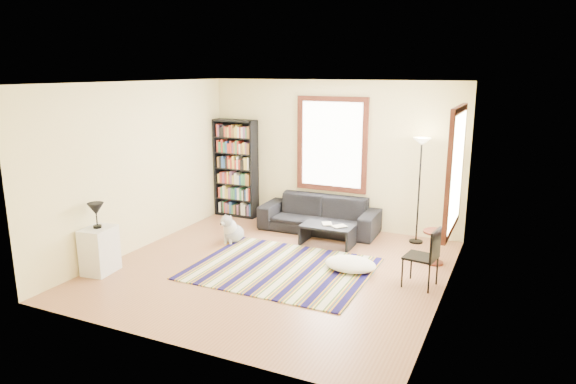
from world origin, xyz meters
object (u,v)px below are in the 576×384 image
at_px(floor_cushion, 350,264).
at_px(side_table, 435,247).
at_px(white_cabinet, 100,250).
at_px(coffee_table, 327,235).
at_px(bookshelf, 236,168).
at_px(dog, 234,228).
at_px(sofa, 319,214).
at_px(folding_chair, 421,257).
at_px(floor_lamp, 419,191).

relative_size(floor_cushion, side_table, 1.47).
relative_size(floor_cushion, white_cabinet, 1.13).
relative_size(coffee_table, side_table, 1.67).
bearing_deg(bookshelf, floor_cushion, -31.42).
bearing_deg(coffee_table, dog, -160.38).
relative_size(sofa, coffee_table, 2.46).
xyz_separation_m(coffee_table, floor_cushion, (0.73, -0.94, -0.08)).
bearing_deg(dog, white_cabinet, -106.70).
distance_m(sofa, side_table, 2.41).
distance_m(white_cabinet, dog, 2.33).
xyz_separation_m(sofa, bookshelf, (-1.96, 0.27, 0.68)).
bearing_deg(white_cabinet, folding_chair, 12.12).
height_order(floor_lamp, folding_chair, floor_lamp).
relative_size(floor_cushion, floor_lamp, 0.43).
height_order(coffee_table, dog, dog).
relative_size(floor_lamp, dog, 3.55).
height_order(bookshelf, floor_lamp, bookshelf).
distance_m(coffee_table, white_cabinet, 3.72).
relative_size(sofa, bookshelf, 1.11).
distance_m(floor_cushion, floor_lamp, 2.03).
distance_m(side_table, dog, 3.42).
xyz_separation_m(floor_lamp, dog, (-2.93, -1.35, -0.67)).
height_order(coffee_table, folding_chair, folding_chair).
bearing_deg(dog, bookshelf, 130.42).
bearing_deg(side_table, folding_chair, -92.96).
bearing_deg(bookshelf, side_table, -14.30).
relative_size(bookshelf, coffee_table, 2.22).
bearing_deg(coffee_table, white_cabinet, -135.62).
distance_m(folding_chair, white_cabinet, 4.70).
bearing_deg(floor_lamp, folding_chair, -77.45).
xyz_separation_m(side_table, dog, (-3.40, -0.44, -0.01)).
xyz_separation_m(sofa, coffee_table, (0.43, -0.69, -0.14)).
height_order(floor_cushion, side_table, side_table).
bearing_deg(sofa, folding_chair, -40.33).
bearing_deg(white_cabinet, bookshelf, 78.93).
xyz_separation_m(sofa, floor_cushion, (1.16, -1.63, -0.22)).
bearing_deg(bookshelf, floor_lamp, -2.59).
bearing_deg(coffee_table, folding_chair, -31.16).
distance_m(floor_lamp, dog, 3.29).
relative_size(folding_chair, dog, 1.64).
xyz_separation_m(coffee_table, dog, (-1.55, -0.55, 0.08)).
relative_size(sofa, folding_chair, 2.58).
height_order(side_table, folding_chair, folding_chair).
distance_m(bookshelf, dog, 1.88).
relative_size(sofa, white_cabinet, 3.17).
height_order(bookshelf, folding_chair, bookshelf).
xyz_separation_m(bookshelf, folding_chair, (4.18, -2.05, -0.57)).
bearing_deg(floor_cushion, coffee_table, 127.73).
xyz_separation_m(floor_cushion, white_cabinet, (-3.39, -1.66, 0.25)).
height_order(sofa, dog, sofa).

